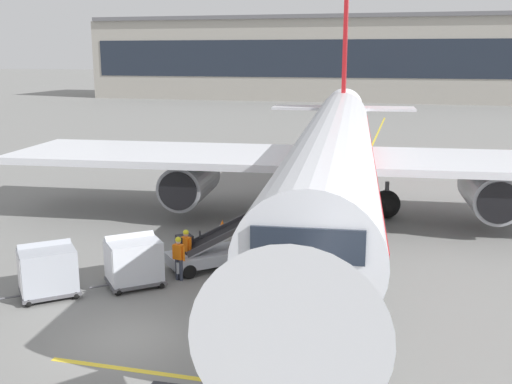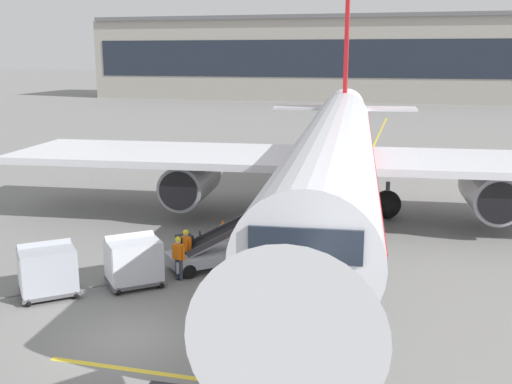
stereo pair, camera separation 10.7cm
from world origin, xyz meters
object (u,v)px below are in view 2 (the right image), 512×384
Objects in this scene: ground_crew_wingwalker at (178,255)px; baggage_cart_second at (47,269)px; ground_crew_by_loader at (186,248)px; ground_crew_marshaller at (241,244)px; belt_loader at (216,248)px; parked_airplane at (336,150)px; baggage_cart_lead at (133,260)px; safety_cone_engine_keepout at (223,227)px; ground_crew_by_carts at (114,255)px.

baggage_cart_second is at bearing -146.34° from ground_crew_wingwalker.
ground_crew_wingwalker is (0.06, -0.98, 0.00)m from ground_crew_by_loader.
ground_crew_marshaller is (2.03, 0.96, 0.00)m from ground_crew_by_loader.
ground_crew_wingwalker is (-0.90, -1.80, 0.19)m from belt_loader.
ground_crew_by_loader is (-4.74, -9.20, -2.73)m from parked_airplane.
belt_loader reaches higher than baggage_cart_lead.
ground_crew_by_loader is at bearing -88.78° from safety_cone_engine_keepout.
baggage_cart_second is 1.49× the size of ground_crew_wingwalker.
baggage_cart_second is 3.43× the size of safety_cone_engine_keepout.
baggage_cart_lead is at bearing -130.59° from belt_loader.
belt_loader reaches higher than baggage_cart_second.
baggage_cart_second is 1.49× the size of ground_crew_marshaller.
parked_airplane is 13.21m from ground_crew_by_carts.
ground_crew_by_loader is 1.00× the size of ground_crew_marshaller.
ground_crew_marshaller reaches higher than safety_cone_engine_keepout.
safety_cone_engine_keepout is at bearing 71.49° from ground_crew_by_carts.
belt_loader is (-3.78, -8.38, -2.92)m from parked_airplane.
parked_airplane reaches higher than ground_crew_wingwalker.
ground_crew_by_loader and ground_crew_marshaller have the same top height.
parked_airplane is 10.71m from ground_crew_by_loader.
ground_crew_wingwalker is (1.44, 0.94, -0.00)m from baggage_cart_lead.
ground_crew_by_loader is 0.98m from ground_crew_wingwalker.
belt_loader is at bearing 49.41° from baggage_cart_lead.
parked_airplane is 25.36× the size of ground_crew_by_carts.
ground_crew_by_carts and ground_crew_wingwalker have the same top height.
parked_airplane is at bearing 39.82° from safety_cone_engine_keepout.
belt_loader is 6.62m from baggage_cart_second.
baggage_cart_lead is 7.21m from safety_cone_engine_keepout.
baggage_cart_second is at bearing -145.99° from baggage_cart_lead.
safety_cone_engine_keepout is (2.26, 6.74, -0.63)m from ground_crew_by_carts.
belt_loader reaches higher than safety_cone_engine_keepout.
ground_crew_by_carts is (-3.33, -2.41, 0.19)m from belt_loader.
baggage_cart_lead is at bearing -125.88° from ground_crew_by_loader.
ground_crew_by_carts is (1.56, 2.04, -0.00)m from baggage_cart_second.
baggage_cart_lead is 1.72m from ground_crew_wingwalker.
ground_crew_wingwalker is at bearing -88.43° from safety_cone_engine_keepout.
ground_crew_by_loader is 2.85m from ground_crew_by_carts.
baggage_cart_lead is (-6.13, -11.12, -2.72)m from parked_airplane.
baggage_cart_lead and baggage_cart_second have the same top height.
belt_loader is 1.09m from ground_crew_marshaller.
ground_crew_by_loader is 2.30× the size of safety_cone_engine_keepout.
ground_crew_by_carts is 2.50m from ground_crew_wingwalker.
ground_crew_by_carts is 5.07m from ground_crew_marshaller.
ground_crew_by_loader is 1.00× the size of ground_crew_by_carts.
ground_crew_by_loader is (-0.96, -0.82, 0.19)m from belt_loader.
ground_crew_marshaller is 1.00× the size of ground_crew_wingwalker.
ground_crew_wingwalker reaches higher than safety_cone_engine_keepout.
baggage_cart_lead reaches higher than ground_crew_wingwalker.
baggage_cart_second reaches higher than safety_cone_engine_keepout.
baggage_cart_lead is at bearing -18.40° from ground_crew_by_carts.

